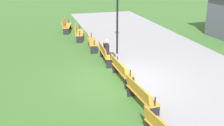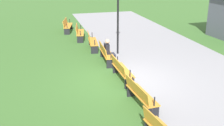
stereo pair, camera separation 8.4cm
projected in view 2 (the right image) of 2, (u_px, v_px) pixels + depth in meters
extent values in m
plane|color=#3D6B2D|center=(123.00, 80.00, 11.49)|extent=(120.00, 120.00, 0.00)
cube|color=#939399|center=(190.00, 72.00, 12.28)|extent=(32.99, 5.98, 0.01)
cube|color=orange|center=(68.00, 26.00, 19.43)|extent=(1.86, 0.86, 0.04)
cube|color=orange|center=(65.00, 22.00, 19.34)|extent=(1.78, 0.53, 0.40)
cube|color=black|center=(70.00, 26.00, 20.30)|extent=(0.15, 0.38, 0.43)
cylinder|color=black|center=(70.00, 21.00, 20.17)|extent=(0.05, 0.05, 0.30)
cube|color=black|center=(67.00, 32.00, 18.72)|extent=(0.15, 0.38, 0.43)
cylinder|color=black|center=(67.00, 26.00, 18.59)|extent=(0.05, 0.05, 0.30)
cube|color=orange|center=(80.00, 32.00, 17.49)|extent=(1.86, 0.75, 0.04)
cube|color=orange|center=(77.00, 29.00, 17.39)|extent=(1.80, 0.43, 0.40)
cube|color=black|center=(81.00, 33.00, 18.36)|extent=(0.13, 0.38, 0.43)
cylinder|color=black|center=(81.00, 27.00, 18.22)|extent=(0.05, 0.05, 0.30)
cube|color=black|center=(80.00, 39.00, 16.78)|extent=(0.13, 0.38, 0.43)
cylinder|color=black|center=(80.00, 33.00, 16.65)|extent=(0.05, 0.05, 0.30)
cube|color=orange|center=(93.00, 41.00, 15.49)|extent=(1.85, 0.65, 0.04)
cube|color=orange|center=(89.00, 37.00, 15.38)|extent=(1.81, 0.32, 0.40)
cube|color=black|center=(92.00, 41.00, 16.35)|extent=(0.10, 0.38, 0.43)
cylinder|color=black|center=(92.00, 35.00, 16.22)|extent=(0.05, 0.05, 0.30)
cube|color=black|center=(95.00, 50.00, 14.78)|extent=(0.10, 0.38, 0.43)
cylinder|color=black|center=(95.00, 43.00, 14.65)|extent=(0.05, 0.05, 0.30)
cube|color=orange|center=(107.00, 53.00, 13.43)|extent=(1.83, 0.55, 0.04)
cube|color=orange|center=(103.00, 49.00, 13.31)|extent=(1.81, 0.21, 0.40)
cube|color=black|center=(104.00, 53.00, 14.29)|extent=(0.08, 0.38, 0.43)
cylinder|color=black|center=(104.00, 45.00, 14.16)|extent=(0.05, 0.05, 0.30)
cube|color=black|center=(111.00, 64.00, 12.74)|extent=(0.08, 0.38, 0.43)
cylinder|color=black|center=(111.00, 56.00, 12.61)|extent=(0.05, 0.05, 0.30)
cube|color=orange|center=(123.00, 70.00, 11.34)|extent=(1.81, 0.44, 0.04)
cube|color=orange|center=(118.00, 65.00, 11.21)|extent=(1.81, 0.10, 0.40)
cube|color=black|center=(117.00, 68.00, 12.18)|extent=(0.06, 0.37, 0.43)
cylinder|color=black|center=(117.00, 60.00, 12.05)|extent=(0.04, 0.04, 0.30)
cube|color=black|center=(129.00, 83.00, 10.66)|extent=(0.06, 0.37, 0.43)
cylinder|color=black|center=(130.00, 74.00, 10.53)|extent=(0.04, 0.04, 0.30)
cube|color=orange|center=(142.00, 95.00, 9.21)|extent=(1.83, 0.55, 0.04)
cube|color=orange|center=(137.00, 89.00, 9.07)|extent=(1.81, 0.21, 0.40)
cube|color=black|center=(132.00, 91.00, 10.04)|extent=(0.08, 0.38, 0.43)
cylinder|color=black|center=(133.00, 81.00, 9.91)|extent=(0.05, 0.05, 0.30)
cube|color=black|center=(153.00, 113.00, 8.54)|extent=(0.08, 0.38, 0.43)
cylinder|color=black|center=(154.00, 102.00, 8.41)|extent=(0.05, 0.05, 0.30)
cube|color=black|center=(151.00, 126.00, 7.87)|extent=(0.10, 0.38, 0.43)
cylinder|color=black|center=(152.00, 114.00, 7.74)|extent=(0.05, 0.05, 0.30)
cube|color=black|center=(107.00, 49.00, 13.23)|extent=(0.33, 0.22, 0.50)
sphere|color=tan|center=(107.00, 41.00, 13.10)|extent=(0.22, 0.22, 0.22)
cylinder|color=#23232D|center=(110.00, 54.00, 13.44)|extent=(0.15, 0.37, 0.13)
cylinder|color=#23232D|center=(114.00, 58.00, 13.55)|extent=(0.12, 0.12, 0.43)
cylinder|color=#23232D|center=(111.00, 55.00, 13.27)|extent=(0.15, 0.37, 0.13)
cylinder|color=#23232D|center=(115.00, 59.00, 13.38)|extent=(0.12, 0.12, 0.43)
cylinder|color=black|center=(118.00, 18.00, 14.21)|extent=(0.10, 0.10, 3.82)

